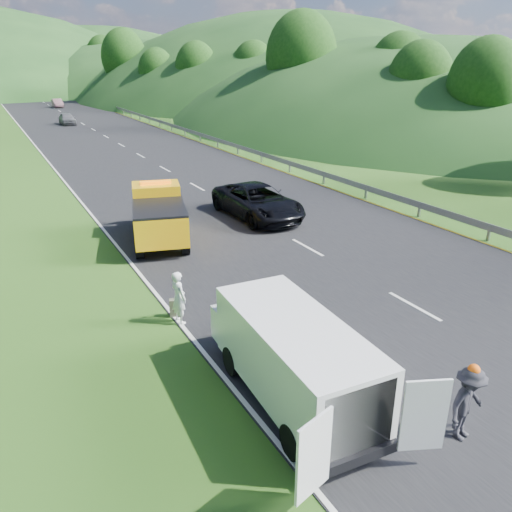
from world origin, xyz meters
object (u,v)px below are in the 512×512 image
white_van (292,355)px  suitcase (175,308)px  spare_tire (372,428)px  passing_suv (258,217)px  tow_truck (159,214)px  worker (461,437)px  woman (180,322)px  child (256,328)px

white_van → suitcase: white_van is taller
spare_tire → passing_suv: 15.31m
tow_truck → worker: (1.59, -14.64, -1.16)m
suitcase → worker: bearing=-66.5°
tow_truck → passing_suv: tow_truck is taller
woman → passing_suv: size_ratio=0.28×
white_van → worker: (2.42, -2.78, -1.17)m
woman → passing_suv: woman is taller
worker → suitcase: (-3.38, 7.79, 0.28)m
child → suitcase: 2.54m
suitcase → passing_suv: size_ratio=0.10×
woman → spare_tire: 6.57m
woman → worker: 8.11m
woman → suitcase: (0.02, 0.42, 0.28)m
woman → suitcase: bearing=-13.4°
woman → spare_tire: (1.97, -6.27, 0.00)m
woman → child: size_ratio=1.75×
worker → spare_tire: size_ratio=2.53×
suitcase → spare_tire: suitcase is taller
suitcase → child: bearing=-44.4°
passing_suv → worker: bearing=-104.7°
tow_truck → suitcase: size_ratio=10.30×
white_van → worker: size_ratio=3.57×
worker → passing_suv: worker is taller
worker → white_van: bearing=119.5°
spare_tire → white_van: bearing=120.6°
child → worker: size_ratio=0.55×
white_van → suitcase: 5.17m
woman → child: bearing=-137.2°
woman → worker: worker is taller
white_van → worker: 3.87m
tow_truck → suitcase: bearing=-89.4°
tow_truck → suitcase: tow_truck is taller
white_van → worker: white_van is taller
white_van → suitcase: size_ratio=10.49×
tow_truck → white_van: bearing=-78.7°
tow_truck → passing_suv: (5.29, 0.89, -1.16)m
child → passing_suv: size_ratio=0.16×
tow_truck → woman: tow_truck is taller
spare_tire → passing_suv: (5.13, 14.42, 0.00)m
suitcase → white_van: bearing=-79.2°
suitcase → spare_tire: (1.95, -6.69, -0.28)m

